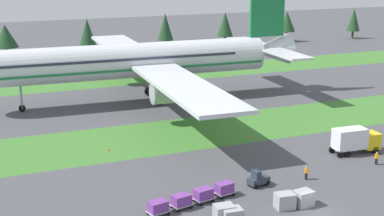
# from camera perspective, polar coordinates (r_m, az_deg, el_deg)

# --- Properties ---
(ground_plane) EXTENTS (400.00, 400.00, 0.00)m
(ground_plane) POSITION_cam_1_polar(r_m,az_deg,el_deg) (61.13, 13.00, -10.45)
(ground_plane) COLOR #47474C
(grass_strip_near) EXTENTS (320.00, 15.56, 0.01)m
(grass_strip_near) POSITION_cam_1_polar(r_m,az_deg,el_deg) (86.11, 1.12, -2.40)
(grass_strip_near) COLOR #3D752D
(grass_strip_near) RESTS_ON ground
(grass_strip_far) EXTENTS (320.00, 15.56, 0.01)m
(grass_strip_far) POSITION_cam_1_polar(r_m,az_deg,el_deg) (125.50, -6.83, 3.14)
(grass_strip_far) COLOR #3D752D
(grass_strip_far) RESTS_ON ground
(airliner) EXTENTS (61.18, 75.26, 21.89)m
(airliner) POSITION_cam_1_polar(r_m,az_deg,el_deg) (102.79, -5.22, 4.96)
(airliner) COLOR silver
(airliner) RESTS_ON ground
(baggage_tug) EXTENTS (2.81, 1.79, 1.97)m
(baggage_tug) POSITION_cam_1_polar(r_m,az_deg,el_deg) (66.22, 6.83, -7.32)
(baggage_tug) COLOR #2D333D
(baggage_tug) RESTS_ON ground
(cargo_dolly_lead) EXTENTS (2.46, 1.91, 1.55)m
(cargo_dolly_lead) POSITION_cam_1_polar(r_m,az_deg,el_deg) (63.23, 3.34, -8.25)
(cargo_dolly_lead) COLOR #A3A3A8
(cargo_dolly_lead) RESTS_ON ground
(cargo_dolly_second) EXTENTS (2.46, 1.91, 1.55)m
(cargo_dolly_second) POSITION_cam_1_polar(r_m,az_deg,el_deg) (61.65, 1.17, -8.87)
(cargo_dolly_second) COLOR #A3A3A8
(cargo_dolly_second) RESTS_ON ground
(cargo_dolly_third) EXTENTS (2.46, 1.91, 1.55)m
(cargo_dolly_third) POSITION_cam_1_polar(r_m,az_deg,el_deg) (60.17, -1.11, -9.50)
(cargo_dolly_third) COLOR #A3A3A8
(cargo_dolly_third) RESTS_ON ground
(cargo_dolly_fourth) EXTENTS (2.46, 1.91, 1.55)m
(cargo_dolly_fourth) POSITION_cam_1_polar(r_m,az_deg,el_deg) (58.79, -3.52, -10.15)
(cargo_dolly_fourth) COLOR #A3A3A8
(cargo_dolly_fourth) RESTS_ON ground
(catering_truck) EXTENTS (7.09, 2.74, 3.58)m
(catering_truck) POSITION_cam_1_polar(r_m,az_deg,el_deg) (79.32, 16.50, -3.13)
(catering_truck) COLOR yellow
(catering_truck) RESTS_ON ground
(ground_crew_marshaller) EXTENTS (0.36, 0.55, 1.74)m
(ground_crew_marshaller) POSITION_cam_1_polar(r_m,az_deg,el_deg) (68.91, 11.71, -6.50)
(ground_crew_marshaller) COLOR black
(ground_crew_marshaller) RESTS_ON ground
(ground_crew_loader) EXTENTS (0.36, 0.55, 1.74)m
(ground_crew_loader) POSITION_cam_1_polar(r_m,az_deg,el_deg) (76.09, 18.51, -4.89)
(ground_crew_loader) COLOR black
(ground_crew_loader) RESTS_ON ground
(uld_container_0) EXTENTS (2.11, 1.74, 1.66)m
(uld_container_0) POSITION_cam_1_polar(r_m,az_deg,el_deg) (57.79, 3.32, -10.72)
(uld_container_0) COLOR #A3A3A8
(uld_container_0) RESTS_ON ground
(uld_container_1) EXTENTS (2.13, 1.77, 1.54)m
(uld_container_1) POSITION_cam_1_polar(r_m,az_deg,el_deg) (57.40, 4.16, -10.99)
(uld_container_1) COLOR #A3A3A8
(uld_container_1) RESTS_ON ground
(uld_container_2) EXTENTS (2.17, 1.81, 1.72)m
(uld_container_2) POSITION_cam_1_polar(r_m,az_deg,el_deg) (61.99, 11.42, -9.11)
(uld_container_2) COLOR #A3A3A8
(uld_container_2) RESTS_ON ground
(uld_container_3) EXTENTS (2.17, 1.82, 1.70)m
(uld_container_3) POSITION_cam_1_polar(r_m,az_deg,el_deg) (61.03, 9.54, -9.42)
(uld_container_3) COLOR #A3A3A8
(uld_container_3) RESTS_ON ground
(taxiway_marker_0) EXTENTS (0.44, 0.44, 0.48)m
(taxiway_marker_0) POSITION_cam_1_polar(r_m,az_deg,el_deg) (83.55, 5.94, -2.87)
(taxiway_marker_0) COLOR orange
(taxiway_marker_0) RESTS_ON ground
(taxiway_marker_1) EXTENTS (0.44, 0.44, 0.48)m
(taxiway_marker_1) POSITION_cam_1_polar(r_m,az_deg,el_deg) (78.37, -8.64, -4.20)
(taxiway_marker_1) COLOR orange
(taxiway_marker_1) RESTS_ON ground
(distant_tree_line) EXTENTS (177.43, 9.90, 12.36)m
(distant_tree_line) POSITION_cam_1_polar(r_m,az_deg,el_deg) (155.76, -11.41, 7.84)
(distant_tree_line) COLOR #4C3823
(distant_tree_line) RESTS_ON ground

